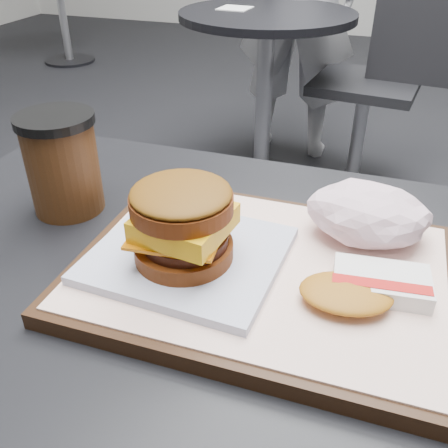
% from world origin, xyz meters
% --- Properties ---
extents(customer_table, '(0.80, 0.60, 0.77)m').
position_xyz_m(customer_table, '(0.00, 0.00, 0.58)').
color(customer_table, '#A5A5AA').
rests_on(customer_table, ground).
extents(serving_tray, '(0.38, 0.28, 0.02)m').
position_xyz_m(serving_tray, '(0.06, 0.02, 0.78)').
color(serving_tray, black).
rests_on(serving_tray, customer_table).
extents(breakfast_sandwich, '(0.20, 0.18, 0.09)m').
position_xyz_m(breakfast_sandwich, '(-0.01, -0.01, 0.83)').
color(breakfast_sandwich, silver).
rests_on(breakfast_sandwich, serving_tray).
extents(hash_brown, '(0.12, 0.10, 0.02)m').
position_xyz_m(hash_brown, '(0.17, 0.00, 0.80)').
color(hash_brown, white).
rests_on(hash_brown, serving_tray).
extents(crumpled_wrapper, '(0.13, 0.10, 0.06)m').
position_xyz_m(crumpled_wrapper, '(0.16, 0.10, 0.82)').
color(crumpled_wrapper, white).
rests_on(crumpled_wrapper, serving_tray).
extents(coffee_cup, '(0.09, 0.09, 0.13)m').
position_xyz_m(coffee_cup, '(-0.21, 0.08, 0.84)').
color(coffee_cup, '#3F220F').
rests_on(coffee_cup, customer_table).
extents(neighbor_table, '(0.70, 0.70, 0.75)m').
position_xyz_m(neighbor_table, '(-0.35, 1.65, 0.55)').
color(neighbor_table, black).
rests_on(neighbor_table, ground).
extents(napkin, '(0.13, 0.13, 0.00)m').
position_xyz_m(napkin, '(-0.49, 1.66, 0.75)').
color(napkin, white).
rests_on(napkin, neighbor_table).
extents(neighbor_chair, '(0.62, 0.47, 0.88)m').
position_xyz_m(neighbor_chair, '(0.12, 1.80, 0.51)').
color(neighbor_chair, '#9B9B9F').
rests_on(neighbor_chair, ground).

